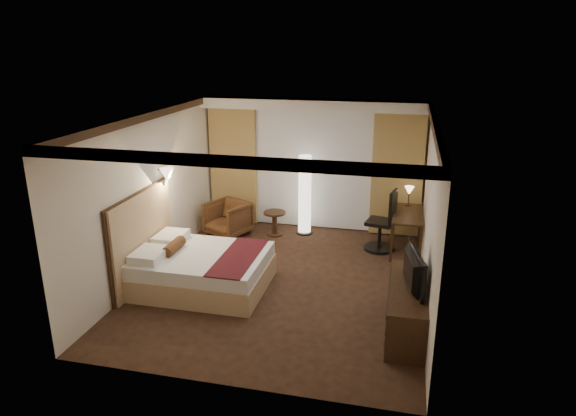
% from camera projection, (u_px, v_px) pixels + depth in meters
% --- Properties ---
extents(floor, '(4.50, 5.50, 0.01)m').
position_uv_depth(floor, '(282.00, 281.00, 8.47)').
color(floor, black).
rests_on(floor, ground).
extents(ceiling, '(4.50, 5.50, 0.01)m').
position_uv_depth(ceiling, '(282.00, 117.00, 7.63)').
color(ceiling, white).
rests_on(ceiling, back_wall).
extents(back_wall, '(4.50, 0.02, 2.70)m').
position_uv_depth(back_wall, '(314.00, 164.00, 10.59)').
color(back_wall, silver).
rests_on(back_wall, floor).
extents(left_wall, '(0.02, 5.50, 2.70)m').
position_uv_depth(left_wall, '(151.00, 194.00, 8.53)').
color(left_wall, silver).
rests_on(left_wall, floor).
extents(right_wall, '(0.02, 5.50, 2.70)m').
position_uv_depth(right_wall, '(430.00, 214.00, 7.56)').
color(right_wall, silver).
rests_on(right_wall, floor).
extents(crown_molding, '(4.50, 5.50, 0.12)m').
position_uv_depth(crown_molding, '(282.00, 121.00, 7.64)').
color(crown_molding, black).
rests_on(crown_molding, ceiling).
extents(soffit, '(4.50, 0.50, 0.20)m').
position_uv_depth(soffit, '(313.00, 104.00, 9.97)').
color(soffit, white).
rests_on(soffit, ceiling).
extents(curtain_sheer, '(2.48, 0.04, 2.45)m').
position_uv_depth(curtain_sheer, '(313.00, 170.00, 10.55)').
color(curtain_sheer, silver).
rests_on(curtain_sheer, back_wall).
extents(curtain_left_drape, '(1.00, 0.14, 2.45)m').
position_uv_depth(curtain_left_drape, '(234.00, 166.00, 10.86)').
color(curtain_left_drape, tan).
rests_on(curtain_left_drape, back_wall).
extents(curtain_right_drape, '(1.00, 0.14, 2.45)m').
position_uv_depth(curtain_right_drape, '(397.00, 175.00, 10.12)').
color(curtain_right_drape, tan).
rests_on(curtain_right_drape, back_wall).
extents(wall_sconce, '(0.24, 0.24, 0.24)m').
position_uv_depth(wall_sconce, '(167.00, 175.00, 8.70)').
color(wall_sconce, white).
rests_on(wall_sconce, left_wall).
extents(bed, '(2.00, 1.56, 0.59)m').
position_uv_depth(bed, '(203.00, 270.00, 8.19)').
color(bed, white).
rests_on(bed, floor).
extents(headboard, '(0.12, 1.86, 1.50)m').
position_uv_depth(headboard, '(143.00, 238.00, 8.27)').
color(headboard, tan).
rests_on(headboard, floor).
extents(armchair, '(0.97, 0.95, 0.77)m').
position_uv_depth(armchair, '(228.00, 217.00, 10.38)').
color(armchair, '#472215').
rests_on(armchair, floor).
extents(side_table, '(0.45, 0.45, 0.49)m').
position_uv_depth(side_table, '(275.00, 223.00, 10.42)').
color(side_table, black).
rests_on(side_table, floor).
extents(floor_lamp, '(0.35, 0.35, 1.64)m').
position_uv_depth(floor_lamp, '(305.00, 195.00, 10.34)').
color(floor_lamp, white).
rests_on(floor_lamp, floor).
extents(desk, '(0.55, 1.25, 0.75)m').
position_uv_depth(desk, '(406.00, 232.00, 9.59)').
color(desk, black).
rests_on(desk, floor).
extents(desk_lamp, '(0.18, 0.18, 0.34)m').
position_uv_depth(desk_lamp, '(409.00, 197.00, 9.86)').
color(desk_lamp, '#FFD899').
rests_on(desk_lamp, desk).
extents(office_chair, '(0.68, 0.68, 1.19)m').
position_uv_depth(office_chair, '(380.00, 220.00, 9.58)').
color(office_chair, black).
rests_on(office_chair, floor).
extents(dresser, '(0.50, 1.69, 0.66)m').
position_uv_depth(dresser, '(407.00, 308.00, 6.97)').
color(dresser, black).
rests_on(dresser, floor).
extents(television, '(0.77, 1.10, 0.13)m').
position_uv_depth(television, '(408.00, 266.00, 6.78)').
color(television, black).
rests_on(television, dresser).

